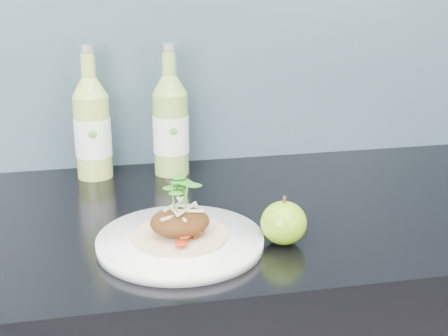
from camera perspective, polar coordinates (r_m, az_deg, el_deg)
The scene contains 5 objects.
dinner_plate at distance 0.95m, azimuth -4.01°, elevation -6.72°, with size 0.31×0.31×0.02m.
pork_taco at distance 0.94m, azimuth -4.06°, elevation -4.73°, with size 0.15×0.15×0.10m.
green_apple at distance 0.95m, azimuth 5.48°, elevation -5.01°, with size 0.09×0.09×0.08m.
cider_bottle_left at distance 1.24m, azimuth -11.95°, elevation 3.59°, with size 0.09×0.09×0.26m.
cider_bottle_right at distance 1.24m, azimuth -4.89°, elevation 3.91°, with size 0.09×0.09×0.26m.
Camera 1 is at (-0.13, 0.71, 1.32)m, focal length 50.00 mm.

